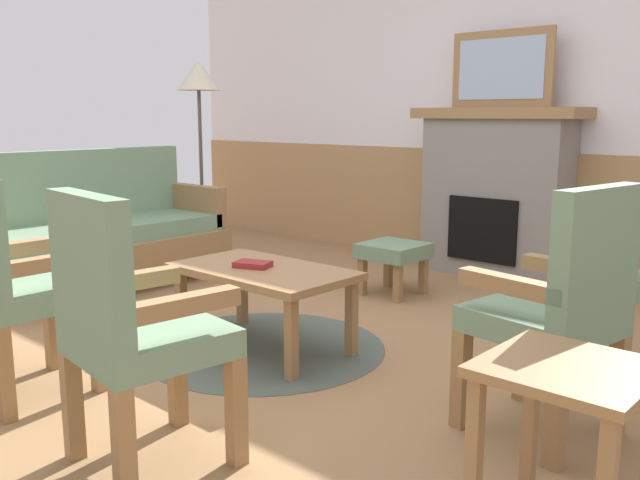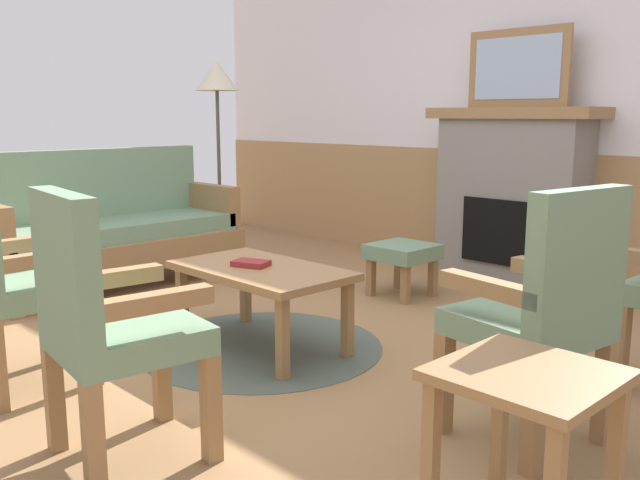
% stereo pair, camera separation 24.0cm
% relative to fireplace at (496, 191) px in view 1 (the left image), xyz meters
% --- Properties ---
extents(ground_plane, '(14.00, 14.00, 0.00)m').
position_rel_fireplace_xyz_m(ground_plane, '(0.00, -2.35, -0.65)').
color(ground_plane, '#997047').
extents(wall_back, '(7.20, 0.14, 2.70)m').
position_rel_fireplace_xyz_m(wall_back, '(0.00, 0.25, 0.66)').
color(wall_back, white).
rests_on(wall_back, ground_plane).
extents(fireplace, '(1.30, 0.44, 1.28)m').
position_rel_fireplace_xyz_m(fireplace, '(0.00, 0.00, 0.00)').
color(fireplace, gray).
rests_on(fireplace, ground_plane).
extents(framed_picture, '(0.80, 0.04, 0.56)m').
position_rel_fireplace_xyz_m(framed_picture, '(0.00, 0.00, 0.91)').
color(framed_picture, olive).
rests_on(framed_picture, fireplace).
extents(couch, '(0.70, 1.80, 0.98)m').
position_rel_fireplace_xyz_m(couch, '(-1.90, -2.25, -0.26)').
color(couch, olive).
rests_on(couch, ground_plane).
extents(coffee_table, '(0.96, 0.56, 0.44)m').
position_rel_fireplace_xyz_m(coffee_table, '(-0.09, -2.35, -0.27)').
color(coffee_table, olive).
rests_on(coffee_table, ground_plane).
extents(round_rug, '(1.29, 1.29, 0.01)m').
position_rel_fireplace_xyz_m(round_rug, '(-0.09, -2.35, -0.65)').
color(round_rug, '#4C564C').
rests_on(round_rug, ground_plane).
extents(book_on_table, '(0.21, 0.18, 0.03)m').
position_rel_fireplace_xyz_m(book_on_table, '(-0.14, -2.37, -0.20)').
color(book_on_table, maroon).
rests_on(book_on_table, coffee_table).
extents(footstool, '(0.40, 0.40, 0.36)m').
position_rel_fireplace_xyz_m(footstool, '(-0.23, -0.99, -0.37)').
color(footstool, olive).
rests_on(footstool, ground_plane).
extents(armchair_by_window_left, '(0.55, 0.55, 0.98)m').
position_rel_fireplace_xyz_m(armchair_by_window_left, '(1.48, -2.30, -0.11)').
color(armchair_by_window_left, olive).
rests_on(armchair_by_window_left, ground_plane).
extents(armchair_front_left, '(0.54, 0.54, 0.98)m').
position_rel_fireplace_xyz_m(armchair_front_left, '(0.49, -3.51, -0.11)').
color(armchair_front_left, olive).
rests_on(armchair_front_left, ground_plane).
extents(armchair_front_center, '(0.49, 0.49, 0.98)m').
position_rel_fireplace_xyz_m(armchair_front_center, '(-0.43, -3.52, -0.11)').
color(armchair_front_center, olive).
rests_on(armchair_front_center, ground_plane).
extents(side_table, '(0.44, 0.44, 0.55)m').
position_rel_fireplace_xyz_m(side_table, '(1.78, -2.95, -0.22)').
color(side_table, olive).
rests_on(side_table, ground_plane).
extents(floor_lamp_by_couch, '(0.36, 0.36, 1.68)m').
position_rel_fireplace_xyz_m(floor_lamp_by_couch, '(-2.20, -1.07, 0.80)').
color(floor_lamp_by_couch, '#332D28').
rests_on(floor_lamp_by_couch, ground_plane).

